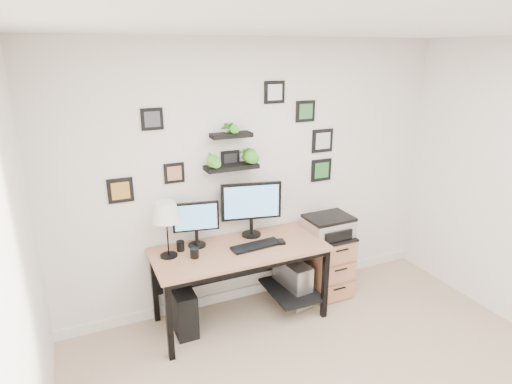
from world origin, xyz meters
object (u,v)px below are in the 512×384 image
pc_tower_grey (292,282)px  file_cabinet (326,263)px  table_lamp (166,213)px  monitor_left (196,221)px  pc_tower_black (183,309)px  monitor_right (251,205)px  mug (194,253)px  printer (329,226)px  desk (242,258)px

pc_tower_grey → file_cabinet: (0.42, 0.03, 0.11)m
table_lamp → file_cabinet: size_ratio=0.76×
monitor_left → pc_tower_black: 0.83m
monitor_right → pc_tower_black: size_ratio=1.37×
table_lamp → pc_tower_grey: table_lamp is taller
monitor_right → mug: monitor_right is taller
pc_tower_black → printer: printer is taller
desk → monitor_right: monitor_right is taller
desk → file_cabinet: 1.03m
pc_tower_grey → printer: (0.40, 0.00, 0.55)m
monitor_left → pc_tower_grey: monitor_left is taller
monitor_left → printer: bearing=-5.9°
table_lamp → printer: table_lamp is taller
pc_tower_black → pc_tower_grey: 1.15m
mug → printer: printer is taller
desk → file_cabinet: size_ratio=2.39×
desk → mug: mug is taller
table_lamp → mug: (0.20, -0.12, -0.36)m
monitor_right → file_cabinet: 1.10m
desk → pc_tower_grey: 0.69m
desk → pc_tower_grey: desk is taller
monitor_right → mug: size_ratio=6.63×
pc_tower_grey → pc_tower_black: bearing=-180.0°
file_cabinet → printer: printer is taller
file_cabinet → printer: bearing=-119.0°
desk → monitor_left: size_ratio=3.71×
monitor_left → file_cabinet: bearing=-4.5°
table_lamp → monitor_left: bearing=18.3°
desk → printer: bearing=1.5°
monitor_right → mug: bearing=-160.6°
monitor_left → pc_tower_black: size_ratio=1.02×
desk → printer: size_ratio=3.46×
monitor_left → mug: 0.31m
table_lamp → printer: size_ratio=1.09×
desk → file_cabinet: desk is taller
desk → file_cabinet: bearing=3.4°
monitor_left → printer: 1.37m
monitor_left → table_lamp: bearing=-161.7°
monitor_right → monitor_left: bearing=-178.9°
monitor_right → printer: monitor_right is taller
pc_tower_black → printer: bearing=-0.2°
mug → pc_tower_black: size_ratio=0.21×
desk → pc_tower_black: desk is taller
desk → mug: 0.50m
pc_tower_black → file_cabinet: size_ratio=0.63×
monitor_left → file_cabinet: size_ratio=0.64×
printer → mug: bearing=-177.0°
monitor_left → monitor_right: (0.55, 0.01, 0.07)m
table_lamp → pc_tower_black: (0.08, -0.05, -0.95)m
file_cabinet → mug: bearing=-175.8°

